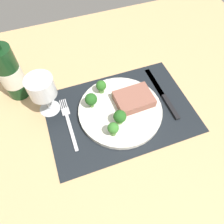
% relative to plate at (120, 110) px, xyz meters
% --- Properties ---
extents(ground_plane, '(1.40, 1.10, 0.03)m').
position_rel_plate_xyz_m(ground_plane, '(0.00, 0.00, -0.03)').
color(ground_plane, tan).
extents(placemat, '(0.46, 0.31, 0.00)m').
position_rel_plate_xyz_m(placemat, '(0.00, 0.00, -0.01)').
color(placemat, black).
rests_on(placemat, ground_plane).
extents(plate, '(0.26, 0.26, 0.02)m').
position_rel_plate_xyz_m(plate, '(0.00, 0.00, 0.00)').
color(plate, silver).
rests_on(plate, placemat).
extents(steak, '(0.12, 0.09, 0.03)m').
position_rel_plate_xyz_m(steak, '(0.05, 0.01, 0.02)').
color(steak, '#8C5647').
rests_on(steak, plate).
extents(broccoli_front_edge, '(0.03, 0.03, 0.05)m').
position_rel_plate_xyz_m(broccoli_front_edge, '(-0.05, -0.07, 0.04)').
color(broccoli_front_edge, '#5B8942').
rests_on(broccoli_front_edge, plate).
extents(broccoli_back_left, '(0.03, 0.03, 0.05)m').
position_rel_plate_xyz_m(broccoli_back_left, '(-0.03, 0.09, 0.04)').
color(broccoli_back_left, '#5B8942').
rests_on(broccoli_back_left, plate).
extents(broccoli_center, '(0.04, 0.04, 0.05)m').
position_rel_plate_xyz_m(broccoli_center, '(-0.02, -0.04, 0.04)').
color(broccoli_center, '#6B994C').
rests_on(broccoli_center, plate).
extents(broccoli_near_steak, '(0.04, 0.04, 0.05)m').
position_rel_plate_xyz_m(broccoli_near_steak, '(-0.08, 0.04, 0.04)').
color(broccoli_near_steak, '#5B8942').
rests_on(broccoli_near_steak, plate).
extents(fork, '(0.02, 0.19, 0.01)m').
position_rel_plate_xyz_m(fork, '(-0.16, 0.01, -0.01)').
color(fork, silver).
rests_on(fork, placemat).
extents(knife, '(0.02, 0.23, 0.01)m').
position_rel_plate_xyz_m(knife, '(0.16, 0.01, -0.00)').
color(knife, black).
rests_on(knife, placemat).
extents(wine_bottle, '(0.07, 0.07, 0.27)m').
position_rel_plate_xyz_m(wine_bottle, '(-0.29, 0.19, 0.09)').
color(wine_bottle, '#143819').
rests_on(wine_bottle, ground_plane).
extents(wine_glass, '(0.08, 0.08, 0.14)m').
position_rel_plate_xyz_m(wine_glass, '(-0.21, 0.09, 0.09)').
color(wine_glass, silver).
rests_on(wine_glass, ground_plane).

